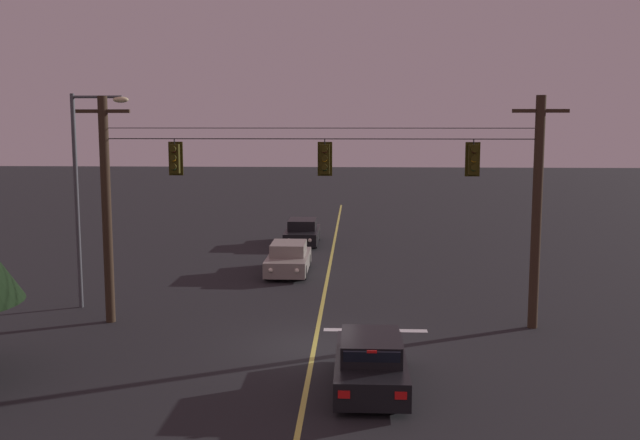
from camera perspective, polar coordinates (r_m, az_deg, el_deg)
ground_plane at (r=22.55m, az=-0.45°, el=-9.87°), size 180.00×180.00×0.00m
lane_centre_stripe at (r=30.75m, az=0.47°, el=-5.10°), size 0.14×60.00×0.01m
stop_bar_paint at (r=24.34m, az=4.33°, el=-8.56°), size 3.40×0.36×0.01m
signal_span_assembly at (r=24.16m, az=-0.12°, el=0.94°), size 16.05×0.32×7.64m
traffic_light_leftmost at (r=24.72m, az=-11.26°, el=4.71°), size 0.48×0.41×1.22m
traffic_light_left_inner at (r=24.00m, az=0.37°, el=4.77°), size 0.48×0.41×1.22m
traffic_light_centre at (r=24.27m, az=11.86°, el=4.64°), size 0.48×0.41×1.22m
car_waiting_near_lane at (r=19.17m, az=3.96°, el=-11.04°), size 1.80×4.33×1.39m
car_oncoming_lead at (r=33.12m, az=-2.47°, el=-3.05°), size 1.80×4.42×1.39m
car_oncoming_trailing at (r=40.97m, az=-1.38°, el=-0.98°), size 1.80×4.42×1.39m
street_lamp_corner at (r=27.74m, az=-17.87°, el=2.95°), size 2.11×0.30×7.79m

